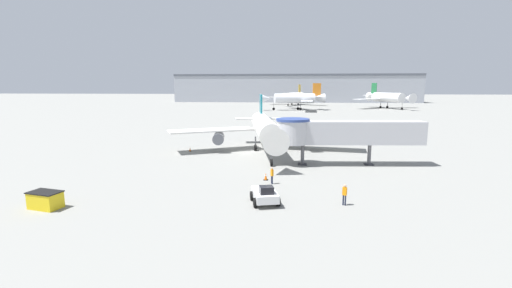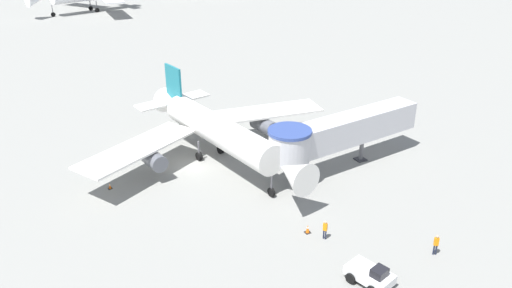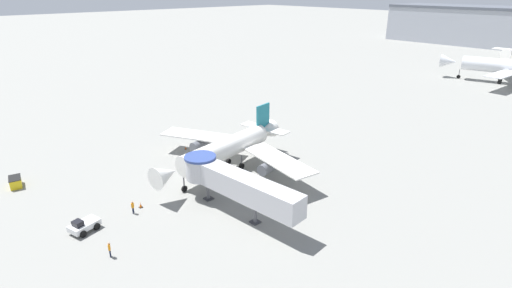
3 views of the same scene
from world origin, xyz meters
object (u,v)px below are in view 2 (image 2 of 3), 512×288
object	(u,v)px
ground_crew_marshaller	(325,229)
ground_crew_wing_walker	(436,243)
pushback_tug_white	(371,275)
traffic_cone_port_wing	(110,186)
traffic_cone_near_nose	(308,229)
jet_bridge	(335,133)
main_airplane	(216,130)

from	to	relation	value
ground_crew_marshaller	ground_crew_wing_walker	world-z (taller)	ground_crew_wing_walker
pushback_tug_white	traffic_cone_port_wing	xyz separation A→B (m)	(-12.97, 22.14, -0.46)
traffic_cone_port_wing	ground_crew_wing_walker	xyz separation A→B (m)	(19.50, -21.93, 0.73)
traffic_cone_near_nose	jet_bridge	bearing A→B (deg)	43.63
jet_bridge	traffic_cone_port_wing	size ratio (longest dim) A/B	29.07
main_airplane	ground_crew_wing_walker	xyz separation A→B (m)	(8.17, -22.29, -2.54)
jet_bridge	traffic_cone_port_wing	bearing A→B (deg)	156.52
traffic_cone_near_nose	ground_crew_wing_walker	bearing A→B (deg)	-45.18
ground_crew_marshaller	jet_bridge	bearing A→B (deg)	110.39
jet_bridge	traffic_cone_near_nose	size ratio (longest dim) A/B	23.78
main_airplane	ground_crew_wing_walker	world-z (taller)	main_airplane
traffic_cone_near_nose	main_airplane	bearing A→B (deg)	94.49
traffic_cone_near_nose	ground_crew_wing_walker	xyz separation A→B (m)	(6.97, -7.02, 0.66)
ground_crew_wing_walker	traffic_cone_port_wing	bearing A→B (deg)	-18.95
traffic_cone_port_wing	ground_crew_marshaller	size ratio (longest dim) A/B	0.36
pushback_tug_white	main_airplane	bearing A→B (deg)	79.30
jet_bridge	traffic_cone_near_nose	world-z (taller)	jet_bridge
jet_bridge	ground_crew_marshaller	xyz separation A→B (m)	(-7.68, -9.36, -3.11)
main_airplane	traffic_cone_near_nose	size ratio (longest dim) A/B	38.01
main_airplane	ground_crew_marshaller	distance (m)	16.93
pushback_tug_white	traffic_cone_near_nose	size ratio (longest dim) A/B	4.77
traffic_cone_near_nose	pushback_tug_white	bearing A→B (deg)	-86.44
pushback_tug_white	ground_crew_marshaller	distance (m)	5.89
jet_bridge	ground_crew_wing_walker	distance (m)	15.40
jet_bridge	traffic_cone_near_nose	bearing A→B (deg)	-141.58
main_airplane	traffic_cone_port_wing	world-z (taller)	main_airplane
traffic_cone_port_wing	main_airplane	bearing A→B (deg)	1.84
jet_bridge	traffic_cone_port_wing	distance (m)	22.36
traffic_cone_port_wing	ground_crew_wing_walker	bearing A→B (deg)	-48.36
pushback_tug_white	ground_crew_marshaller	xyz separation A→B (m)	(0.27, 5.87, 0.23)
ground_crew_wing_walker	main_airplane	bearing A→B (deg)	-40.45
main_airplane	ground_crew_wing_walker	distance (m)	23.88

